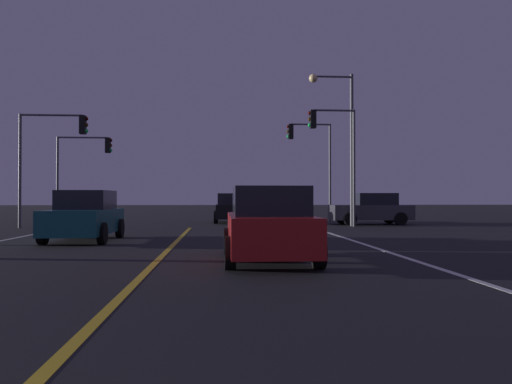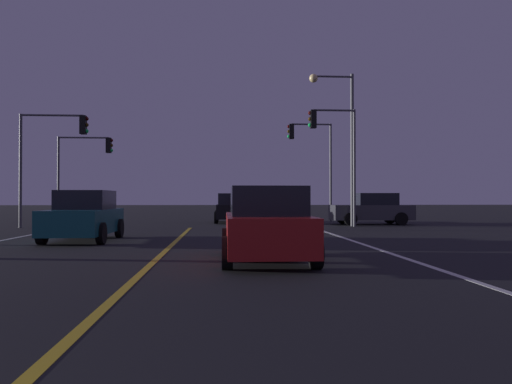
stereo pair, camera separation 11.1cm
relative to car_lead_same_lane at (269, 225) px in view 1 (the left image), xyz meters
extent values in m
cube|color=silver|center=(3.37, -2.42, -0.82)|extent=(0.16, 30.34, 0.01)
cube|color=gold|center=(-2.55, -2.42, -0.82)|extent=(0.16, 30.34, 0.01)
cylinder|color=black|center=(-0.90, 1.41, -0.48)|extent=(0.22, 0.68, 0.68)
cylinder|color=black|center=(0.90, 1.41, -0.48)|extent=(0.22, 0.68, 0.68)
cylinder|color=black|center=(-0.90, -1.29, -0.48)|extent=(0.22, 0.68, 0.68)
cylinder|color=black|center=(0.90, -1.29, -0.48)|extent=(0.22, 0.68, 0.68)
cube|color=maroon|center=(0.00, 0.06, -0.16)|extent=(1.80, 4.30, 0.80)
cube|color=black|center=(0.00, -0.19, 0.56)|extent=(1.60, 2.10, 0.64)
cube|color=red|center=(-0.60, -2.04, -0.06)|extent=(0.24, 0.08, 0.16)
cube|color=red|center=(0.60, -2.04, -0.06)|extent=(0.24, 0.08, 0.16)
cylinder|color=black|center=(-1.36, 19.26, -0.48)|extent=(0.22, 0.68, 0.68)
cylinder|color=black|center=(0.44, 19.26, -0.48)|extent=(0.22, 0.68, 0.68)
cylinder|color=black|center=(-1.36, 16.56, -0.48)|extent=(0.22, 0.68, 0.68)
cylinder|color=black|center=(0.44, 16.56, -0.48)|extent=(0.22, 0.68, 0.68)
cube|color=black|center=(-0.46, 17.91, -0.16)|extent=(1.80, 4.30, 0.80)
cube|color=black|center=(-0.46, 17.66, 0.56)|extent=(1.60, 2.10, 0.64)
cube|color=red|center=(-1.06, 15.81, -0.06)|extent=(0.24, 0.08, 0.16)
cube|color=red|center=(0.14, 15.81, -0.06)|extent=(0.24, 0.08, 0.16)
cylinder|color=black|center=(5.67, 14.30, -0.48)|extent=(0.68, 0.22, 0.68)
cylinder|color=black|center=(5.67, 16.10, -0.48)|extent=(0.68, 0.22, 0.68)
cylinder|color=black|center=(8.37, 14.30, -0.48)|extent=(0.68, 0.22, 0.68)
cylinder|color=black|center=(8.37, 16.10, -0.48)|extent=(0.68, 0.22, 0.68)
cube|color=#38383D|center=(7.02, 15.20, -0.16)|extent=(4.30, 1.80, 0.80)
cube|color=black|center=(7.27, 15.20, 0.56)|extent=(2.10, 1.60, 0.64)
cube|color=red|center=(9.12, 14.60, -0.06)|extent=(0.08, 0.24, 0.16)
cube|color=red|center=(9.12, 15.80, -0.06)|extent=(0.08, 0.24, 0.16)
cylinder|color=black|center=(-4.76, 4.45, -0.48)|extent=(0.22, 0.68, 0.68)
cylinder|color=black|center=(-6.56, 4.45, -0.48)|extent=(0.22, 0.68, 0.68)
cylinder|color=black|center=(-4.76, 7.15, -0.48)|extent=(0.22, 0.68, 0.68)
cylinder|color=black|center=(-6.56, 7.15, -0.48)|extent=(0.22, 0.68, 0.68)
cube|color=#145156|center=(-5.66, 5.80, -0.16)|extent=(1.80, 4.30, 0.80)
cube|color=black|center=(-5.66, 6.05, 0.56)|extent=(1.60, 2.10, 0.64)
cube|color=red|center=(-5.06, 7.90, -0.06)|extent=(0.24, 0.08, 0.16)
cube|color=red|center=(-6.26, 7.90, -0.06)|extent=(0.24, 0.08, 0.16)
cylinder|color=#4C4C51|center=(5.59, 13.25, 2.12)|extent=(0.14, 0.14, 5.88)
cylinder|color=#4C4C51|center=(4.55, 13.25, 5.01)|extent=(2.08, 0.10, 0.10)
cube|color=black|center=(3.51, 13.25, 4.56)|extent=(0.28, 0.36, 0.90)
sphere|color=#3A0605|center=(3.35, 13.25, 4.86)|extent=(0.20, 0.20, 0.20)
sphere|color=#3C2706|center=(3.35, 13.25, 4.56)|extent=(0.20, 0.20, 0.20)
sphere|color=#19E059|center=(3.35, 13.25, 4.26)|extent=(0.20, 0.20, 0.20)
cylinder|color=#4C4C51|center=(-10.69, 13.25, 1.92)|extent=(0.14, 0.14, 5.48)
cylinder|color=#4C4C51|center=(-9.22, 13.25, 4.61)|extent=(2.94, 0.10, 0.10)
cube|color=black|center=(-7.75, 13.25, 4.16)|extent=(0.28, 0.36, 0.90)
sphere|color=#3A0605|center=(-7.59, 13.25, 4.46)|extent=(0.20, 0.20, 0.20)
sphere|color=#3C2706|center=(-7.59, 13.25, 4.16)|extent=(0.20, 0.20, 0.20)
sphere|color=#19E059|center=(-7.59, 13.25, 3.86)|extent=(0.20, 0.20, 0.20)
cylinder|color=#4C4C51|center=(5.59, 18.75, 2.17)|extent=(0.14, 0.14, 5.99)
cylinder|color=#4C4C51|center=(4.38, 18.75, 5.11)|extent=(2.42, 0.10, 0.10)
cube|color=black|center=(3.17, 18.75, 4.66)|extent=(0.28, 0.36, 0.90)
sphere|color=#3A0605|center=(3.01, 18.75, 4.96)|extent=(0.20, 0.20, 0.20)
sphere|color=#3C2706|center=(3.01, 18.75, 4.66)|extent=(0.20, 0.20, 0.20)
sphere|color=#19E059|center=(3.01, 18.75, 4.36)|extent=(0.20, 0.20, 0.20)
cylinder|color=#4C4C51|center=(-10.69, 18.75, 1.71)|extent=(0.14, 0.14, 5.06)
cylinder|color=#4C4C51|center=(-9.23, 18.75, 4.19)|extent=(2.91, 0.10, 0.10)
cube|color=black|center=(-7.77, 18.75, 3.74)|extent=(0.28, 0.36, 0.90)
sphere|color=#3A0605|center=(-7.61, 18.75, 4.04)|extent=(0.20, 0.20, 0.20)
sphere|color=#3C2706|center=(-7.61, 18.75, 3.74)|extent=(0.20, 0.20, 0.20)
sphere|color=#19E059|center=(-7.61, 18.75, 3.44)|extent=(0.20, 0.20, 0.20)
cylinder|color=#4C4C51|center=(5.61, 13.74, 3.08)|extent=(0.18, 0.18, 7.80)
cylinder|color=#4C4C51|center=(4.61, 13.74, 6.82)|extent=(1.99, 0.10, 0.10)
sphere|color=#F9D88C|center=(3.62, 13.74, 6.72)|extent=(0.44, 0.44, 0.44)
camera|label=1|loc=(-1.10, -11.32, 0.63)|focal=34.98mm
camera|label=2|loc=(-0.99, -11.32, 0.63)|focal=34.98mm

